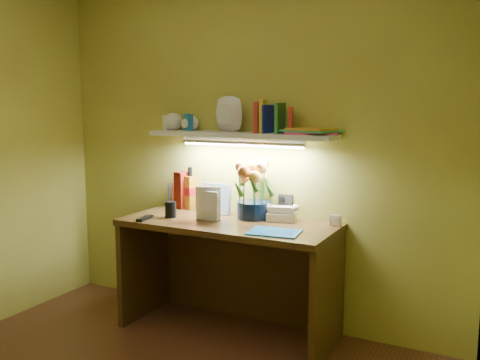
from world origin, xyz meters
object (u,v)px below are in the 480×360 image
object	(u,v)px
desk_clock	(336,220)
whisky_bottle	(190,188)
flower_bouquet	(254,189)
desk	(228,277)
telephone	(282,212)

from	to	relation	value
desk_clock	whisky_bottle	world-z (taller)	whisky_bottle
flower_bouquet	desk_clock	size ratio (longest dim) A/B	5.63
desk	desk_clock	size ratio (longest dim) A/B	20.21
telephone	whisky_bottle	size ratio (longest dim) A/B	0.61
desk	whisky_bottle	xyz separation A→B (m)	(-0.44, 0.24, 0.53)
whisky_bottle	flower_bouquet	bearing A→B (deg)	-7.62
flower_bouquet	desk_clock	world-z (taller)	flower_bouquet
telephone	flower_bouquet	bearing A→B (deg)	168.62
flower_bouquet	desk	bearing A→B (deg)	-122.01
flower_bouquet	whisky_bottle	world-z (taller)	flower_bouquet
flower_bouquet	desk_clock	bearing A→B (deg)	3.09
whisky_bottle	telephone	bearing A→B (deg)	-4.73
telephone	desk	bearing A→B (deg)	-164.02
telephone	whisky_bottle	world-z (taller)	whisky_bottle
desk	desk_clock	distance (m)	0.80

